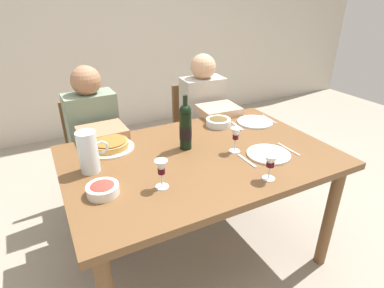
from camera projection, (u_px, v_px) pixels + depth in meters
ground_plane at (199, 253)px, 2.10m from camera, size 8.00×8.00×0.00m
back_wall at (95, 11)px, 3.42m from camera, size 8.00×0.10×2.80m
dining_table at (200, 168)px, 1.81m from camera, size 1.50×1.00×0.76m
wine_bottle at (186, 127)px, 1.78m from camera, size 0.07×0.07×0.32m
water_pitcher at (89, 154)px, 1.56m from camera, size 0.15×0.10×0.22m
baked_tart at (110, 144)px, 1.82m from camera, size 0.28×0.28×0.06m
salad_bowl at (103, 189)px, 1.41m from camera, size 0.15×0.15×0.05m
olive_bowl at (218, 122)px, 2.13m from camera, size 0.17×0.17×0.06m
wine_glass_left_diner at (161, 169)px, 1.43m from camera, size 0.06×0.06×0.14m
wine_glass_right_diner at (270, 162)px, 1.49m from camera, size 0.07×0.07×0.13m
wine_glass_centre at (236, 135)px, 1.75m from camera, size 0.06×0.06×0.15m
dinner_plate_left_setting at (268, 154)px, 1.75m from camera, size 0.24×0.24×0.01m
dinner_plate_right_setting at (255, 122)px, 2.19m from camera, size 0.25×0.25×0.01m
fork_left_setting at (247, 161)px, 1.69m from camera, size 0.01×0.16×0.00m
knife_left_setting at (289, 149)px, 1.82m from camera, size 0.01×0.18×0.00m
knife_right_setting at (269, 119)px, 2.24m from camera, size 0.03×0.18×0.00m
spoon_right_setting at (237, 126)px, 2.13m from camera, size 0.03×0.16×0.00m
chair_left at (93, 149)px, 2.41m from camera, size 0.41×0.41×0.87m
diner_left at (99, 147)px, 2.17m from camera, size 0.35×0.51×1.16m
chair_right at (196, 127)px, 2.79m from camera, size 0.42×0.42×0.87m
diner_right at (208, 124)px, 2.54m from camera, size 0.35×0.52×1.16m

